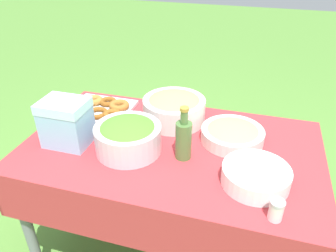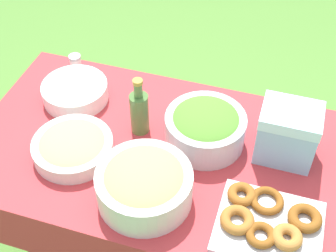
# 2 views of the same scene
# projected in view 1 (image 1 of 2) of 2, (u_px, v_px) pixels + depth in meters

# --- Properties ---
(ground_plane) EXTENTS (14.00, 14.00, 0.00)m
(ground_plane) POSITION_uv_depth(u_px,v_px,m) (171.00, 248.00, 1.88)
(ground_plane) COLOR #568C38
(picnic_table) EXTENTS (1.34, 0.81, 0.72)m
(picnic_table) POSITION_uv_depth(u_px,v_px,m) (172.00, 162.00, 1.56)
(picnic_table) COLOR #B73338
(picnic_table) RESTS_ON ground_plane
(salad_bowl) EXTENTS (0.29, 0.29, 0.14)m
(salad_bowl) POSITION_uv_depth(u_px,v_px,m) (128.00, 136.00, 1.43)
(salad_bowl) COLOR silver
(salad_bowl) RESTS_ON picnic_table
(pasta_bowl) EXTENTS (0.29, 0.29, 0.08)m
(pasta_bowl) POSITION_uv_depth(u_px,v_px,m) (232.00, 134.00, 1.51)
(pasta_bowl) COLOR silver
(pasta_bowl) RESTS_ON picnic_table
(donut_platter) EXTENTS (0.34, 0.29, 0.05)m
(donut_platter) POSITION_uv_depth(u_px,v_px,m) (101.00, 108.00, 1.77)
(donut_platter) COLOR silver
(donut_platter) RESTS_ON picnic_table
(plate_stack) EXTENTS (0.26, 0.26, 0.07)m
(plate_stack) POSITION_uv_depth(u_px,v_px,m) (256.00, 176.00, 1.26)
(plate_stack) COLOR white
(plate_stack) RESTS_ON picnic_table
(olive_oil_bottle) EXTENTS (0.07, 0.07, 0.24)m
(olive_oil_bottle) POSITION_uv_depth(u_px,v_px,m) (184.00, 139.00, 1.38)
(olive_oil_bottle) COLOR #4C7238
(olive_oil_bottle) RESTS_ON picnic_table
(bread_bowl) EXTENTS (0.32, 0.32, 0.14)m
(bread_bowl) POSITION_uv_depth(u_px,v_px,m) (174.00, 108.00, 1.66)
(bread_bowl) COLOR silver
(bread_bowl) RESTS_ON picnic_table
(cooler_box) EXTENTS (0.20, 0.16, 0.21)m
(cooler_box) POSITION_uv_depth(u_px,v_px,m) (66.00, 122.00, 1.47)
(cooler_box) COLOR #8CC6E5
(cooler_box) RESTS_ON picnic_table
(salt_shaker) EXTENTS (0.05, 0.05, 0.08)m
(salt_shaker) POSITION_uv_depth(u_px,v_px,m) (276.00, 210.00, 1.10)
(salt_shaker) COLOR white
(salt_shaker) RESTS_ON picnic_table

